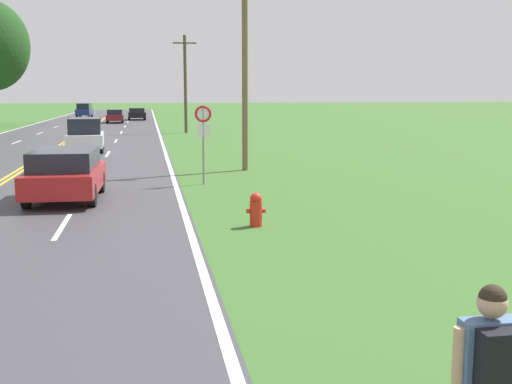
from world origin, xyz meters
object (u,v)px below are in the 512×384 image
Objects in this scene: car_dark_blue_van_horizon at (84,110)px; car_maroon_sedan_receding at (115,116)px; car_red_hatchback_mid_near at (66,173)px; fire_hydrant at (256,209)px; car_black_sedan_distant at (137,114)px; hitchhiker_person at (491,373)px; car_white_van_mid_far at (85,134)px; traffic_sign at (203,125)px.

car_maroon_sedan_receding is at bearing -162.01° from car_dark_blue_van_horizon.
fire_hydrant is at bearing 47.76° from car_red_hatchback_mid_near.
car_dark_blue_van_horizon reaches higher than car_black_sedan_distant.
hitchhiker_person is 2.15× the size of fire_hydrant.
car_white_van_mid_far reaches higher than hitchhiker_person.
car_red_hatchback_mid_near is 0.94× the size of car_black_sedan_distant.
car_maroon_sedan_receding is (-0.03, 33.06, -0.21)m from car_white_van_mid_far.
car_red_hatchback_mid_near is (-4.83, 14.97, -0.25)m from hitchhiker_person.
fire_hydrant is at bearing 0.91° from car_black_sedan_distant.
hitchhiker_person is 17.54m from traffic_sign.
car_black_sedan_distant is at bearing 2.71° from hitchhiker_person.
car_maroon_sedan_receding is at bearing -19.21° from car_black_sedan_distant.
car_maroon_sedan_receding reaches higher than fire_hydrant.
car_black_sedan_distant is at bearing -179.91° from car_red_hatchback_mid_near.
car_red_hatchback_mid_near is at bearing -173.26° from car_dark_blue_van_horizon.
car_maroon_sedan_receding is at bearing 4.91° from hitchhiker_person.
car_dark_blue_van_horizon is at bearing 98.80° from traffic_sign.
car_maroon_sedan_receding reaches higher than car_black_sedan_distant.
fire_hydrant is 21.13m from car_white_van_mid_far.
car_dark_blue_van_horizon is (-4.49, 48.61, -0.00)m from car_white_van_mid_far.
car_white_van_mid_far is at bearing 10.28° from hitchhiker_person.
hitchhiker_person is 0.37× the size of car_dark_blue_van_horizon.
traffic_sign is 0.66× the size of car_white_van_mid_far.
car_white_van_mid_far is 33.06m from car_maroon_sedan_receding.
fire_hydrant is 0.20× the size of car_white_van_mid_far.
traffic_sign is 5.08m from car_red_hatchback_mid_near.
car_dark_blue_van_horizon is at bearing -165.20° from car_maroon_sedan_receding.
car_red_hatchback_mid_near is 1.04× the size of car_white_van_mid_far.
traffic_sign is at bearing 0.72° from car_black_sedan_distant.
fire_hydrant is at bearing -169.62° from car_dark_blue_van_horizon.
car_black_sedan_distant is at bearing 174.26° from car_white_van_mid_far.
car_maroon_sedan_receding is at bearing -177.61° from car_red_hatchback_mid_near.
car_red_hatchback_mid_near is 15.78m from car_white_van_mid_far.
traffic_sign is at bearing 5.11° from car_maroon_sedan_receding.
hitchhiker_person is at bearing 7.73° from car_white_van_mid_far.
car_white_van_mid_far is (-5.09, 13.22, -1.11)m from traffic_sign.
car_white_van_mid_far is at bearing -175.55° from car_red_hatchback_mid_near.
traffic_sign reaches higher than fire_hydrant.
traffic_sign is 0.58× the size of car_dark_blue_van_horizon.
car_white_van_mid_far is 0.95× the size of car_maroon_sedan_receding.
hitchhiker_person is 0.64× the size of traffic_sign.
hitchhiker_person is at bearing -88.02° from traffic_sign.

